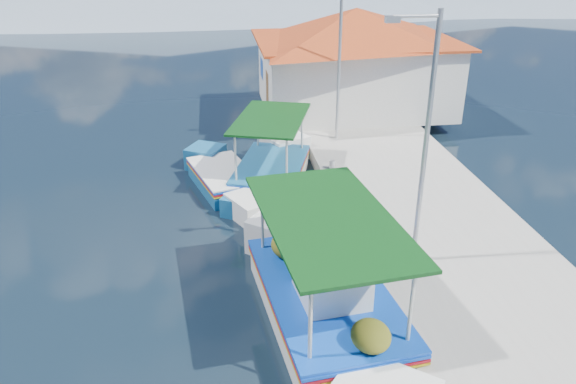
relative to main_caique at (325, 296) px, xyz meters
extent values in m
plane|color=black|center=(-2.14, -0.74, -0.55)|extent=(160.00, 160.00, 0.00)
cube|color=#A29F97|center=(3.76, 5.26, -0.30)|extent=(5.00, 44.00, 0.50)
cylinder|color=#A5A8AD|center=(1.66, 1.26, 0.10)|extent=(0.20, 0.20, 0.30)
cylinder|color=#A5A8AD|center=(1.66, 7.26, 0.10)|extent=(0.20, 0.20, 0.30)
cylinder|color=#A5A8AD|center=(1.66, 13.26, 0.10)|extent=(0.20, 0.20, 0.30)
cube|color=silver|center=(-0.01, -0.09, -0.31)|extent=(3.00, 5.08, 1.06)
cube|color=silver|center=(0.37, 3.08, -0.18)|extent=(2.47, 2.47, 1.17)
cube|color=#0D42B4|center=(-0.01, -0.09, 0.18)|extent=(3.09, 5.23, 0.07)
cube|color=maroon|center=(-0.01, -0.09, 0.09)|extent=(3.09, 5.23, 0.06)
cube|color=gold|center=(-0.01, -0.09, 0.01)|extent=(3.09, 5.23, 0.04)
cube|color=#0D42B4|center=(-0.01, -0.09, 0.26)|extent=(3.11, 5.18, 0.06)
cube|color=brown|center=(-0.01, -0.09, 0.22)|extent=(2.79, 4.96, 0.06)
cube|color=silver|center=(-0.05, -0.42, 0.83)|extent=(1.51, 1.59, 1.22)
cube|color=silver|center=(-0.05, -0.42, 1.47)|extent=(1.64, 1.72, 0.07)
cylinder|color=beige|center=(-0.74, 2.04, 1.11)|extent=(0.08, 0.08, 1.78)
cylinder|color=beige|center=(1.20, 1.81, 1.11)|extent=(0.08, 0.08, 1.78)
cylinder|color=beige|center=(-1.22, -1.98, 1.11)|extent=(0.08, 0.08, 1.78)
cylinder|color=beige|center=(0.72, -2.21, 1.11)|extent=(0.08, 0.08, 1.78)
cube|color=#0B3711|center=(-0.01, -0.09, 2.00)|extent=(3.12, 5.09, 0.08)
ellipsoid|color=#515316|center=(-0.27, 1.51, 0.54)|extent=(0.84, 0.93, 0.63)
ellipsoid|color=#515316|center=(0.57, 1.97, 0.49)|extent=(0.71, 0.78, 0.53)
ellipsoid|color=#515316|center=(-0.03, -2.10, 0.51)|extent=(0.76, 0.83, 0.57)
sphere|color=red|center=(1.17, 0.44, 1.06)|extent=(0.44, 0.44, 0.44)
cube|color=silver|center=(-0.41, 7.41, -0.33)|extent=(3.06, 4.20, 0.96)
cube|color=silver|center=(-1.17, 9.82, -0.21)|extent=(1.96, 1.96, 1.06)
cube|color=silver|center=(0.33, 5.08, -0.33)|extent=(1.91, 1.91, 0.91)
cube|color=#0D42B4|center=(-0.41, 7.41, 0.11)|extent=(3.16, 4.32, 0.06)
cube|color=maroon|center=(-0.41, 7.41, 0.03)|extent=(3.16, 4.32, 0.05)
cube|color=gold|center=(-0.41, 7.41, -0.04)|extent=(3.16, 4.32, 0.04)
cube|color=#165787|center=(-0.41, 7.41, 0.18)|extent=(3.16, 4.29, 0.05)
cube|color=brown|center=(-0.41, 7.41, 0.15)|extent=(2.89, 4.08, 0.05)
cylinder|color=beige|center=(-1.66, 8.68, 0.96)|extent=(0.07, 0.07, 1.62)
cylinder|color=beige|center=(-0.12, 9.16, 0.96)|extent=(0.07, 0.07, 1.62)
cylinder|color=beige|center=(-0.71, 5.66, 0.96)|extent=(0.07, 0.07, 1.62)
cylinder|color=beige|center=(0.84, 6.15, 0.96)|extent=(0.07, 0.07, 1.62)
cube|color=#0B3711|center=(-0.41, 7.41, 1.77)|extent=(3.16, 4.23, 0.07)
cube|color=#165787|center=(-2.05, 7.25, -0.36)|extent=(2.44, 3.41, 0.86)
cube|color=#165787|center=(-1.45, 9.22, -0.25)|extent=(1.58, 1.58, 0.95)
cube|color=#165787|center=(-2.62, 5.34, -0.36)|extent=(1.54, 1.54, 0.81)
cube|color=#0D42B4|center=(-2.05, 7.25, 0.04)|extent=(2.51, 3.51, 0.05)
cube|color=maroon|center=(-2.05, 7.25, -0.03)|extent=(2.51, 3.51, 0.05)
cube|color=gold|center=(-2.05, 7.25, -0.09)|extent=(2.51, 3.51, 0.04)
cube|color=silver|center=(-2.05, 7.25, 0.10)|extent=(2.52, 3.48, 0.05)
cube|color=brown|center=(-2.05, 7.25, 0.08)|extent=(2.29, 3.31, 0.05)
cube|color=silver|center=(4.06, 14.26, 1.45)|extent=(8.00, 6.00, 3.00)
cube|color=#AD3F18|center=(4.06, 14.26, 3.00)|extent=(8.64, 6.48, 0.10)
pyramid|color=#AD3F18|center=(4.06, 14.26, 3.65)|extent=(10.49, 10.49, 1.40)
cube|color=brown|center=(0.08, 13.26, 0.95)|extent=(0.06, 1.00, 2.00)
cube|color=#0D42B4|center=(0.08, 15.76, 1.55)|extent=(0.06, 1.20, 0.90)
cylinder|color=#A5A8AD|center=(2.46, 1.26, 2.95)|extent=(0.12, 0.12, 6.00)
cylinder|color=#A5A8AD|center=(1.96, 1.26, 5.80)|extent=(1.00, 0.08, 0.08)
cube|color=#A5A8AD|center=(1.46, 1.26, 5.75)|extent=(0.30, 0.14, 0.14)
cylinder|color=#A5A8AD|center=(2.46, 10.26, 2.95)|extent=(0.12, 0.12, 6.00)
camera|label=1|loc=(-2.21, -10.06, 7.41)|focal=34.88mm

